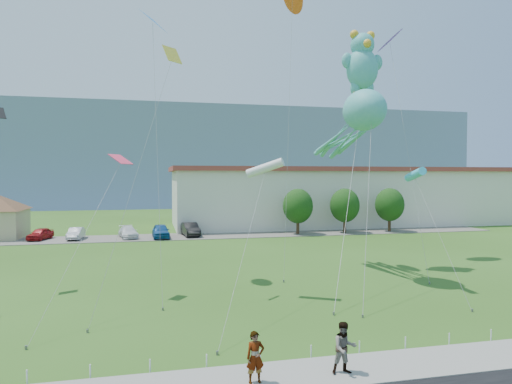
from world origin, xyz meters
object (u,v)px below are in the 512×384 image
parked_car_silver (76,233)px  parked_car_blue (161,231)px  teddy_bear_kite (362,64)px  octopus_kite (357,122)px  parked_car_red (40,234)px  parked_car_white (128,232)px  warehouse (380,195)px  pedestrian_right (345,348)px  parked_car_black (190,229)px  pedestrian_left (255,357)px

parked_car_silver → parked_car_blue: 9.12m
parked_car_blue → teddy_bear_kite: bearing=-55.9°
octopus_kite → teddy_bear_kite: 6.07m
parked_car_red → parked_car_white: (9.23, -0.54, -0.01)m
parked_car_red → parked_car_silver: bearing=8.8°
parked_car_silver → parked_car_white: bearing=2.1°
warehouse → pedestrian_right: 54.06m
pedestrian_right → octopus_kite: (7.15, 14.27, 9.61)m
parked_car_blue → parked_car_red: bearing=171.7°
pedestrian_right → parked_car_red: 42.79m
parked_car_red → parked_car_black: 16.13m
pedestrian_left → pedestrian_right: bearing=-3.4°
parked_car_white → parked_car_silver: bearing=168.6°
warehouse → teddy_bear_kite: teddy_bear_kite is taller
parked_car_silver → parked_car_black: (12.43, 0.09, 0.13)m
parked_car_black → pedestrian_right: bearing=-93.2°
parked_car_silver → parked_car_white: 5.53m
octopus_kite → pedestrian_left: bearing=-125.9°
parked_car_white → teddy_bear_kite: size_ratio=0.24×
pedestrian_left → parked_car_red: 41.52m
pedestrian_right → teddy_bear_kite: (9.05, 17.46, 14.42)m
pedestrian_left → parked_car_red: bearing=108.2°
parked_car_blue → parked_car_black: 3.49m
parked_car_white → parked_car_red: bearing=165.8°
pedestrian_right → parked_car_blue: 37.73m
parked_car_silver → pedestrian_left: bearing=-70.6°
pedestrian_left → parked_car_white: size_ratio=0.39×
pedestrian_left → parked_car_black: pedestrian_left is taller
pedestrian_right → parked_car_white: pedestrian_right is taller
pedestrian_left → parked_car_black: 38.27m
teddy_bear_kite → warehouse: bearing=59.6°
parked_car_black → teddy_bear_kite: (11.26, -20.81, 14.59)m
pedestrian_right → parked_car_silver: pedestrian_right is taller
pedestrian_left → parked_car_white: (-5.94, 38.11, -0.27)m
pedestrian_right → parked_car_red: (-18.34, 38.66, -0.30)m
pedestrian_left → parked_car_blue: size_ratio=0.38×
parked_car_blue → parked_car_black: size_ratio=0.96×
pedestrian_right → teddy_bear_kite: bearing=65.2°
parked_car_blue → teddy_bear_kite: (14.62, -19.86, 14.60)m
warehouse → teddy_bear_kite: (-17.36, -29.61, 11.29)m
warehouse → parked_car_white: (-35.53, -8.94, -3.44)m
pedestrian_left → parked_car_silver: pedestrian_left is taller
parked_car_black → parked_car_silver: bearing=173.9°
pedestrian_right → parked_car_red: size_ratio=0.48×
warehouse → pedestrian_left: size_ratio=35.73×
parked_car_red → parked_car_blue: (12.77, -1.35, 0.12)m
parked_car_silver → parked_car_white: parked_car_silver is taller
parked_car_silver → teddy_bear_kite: (23.69, -20.72, 14.72)m
pedestrian_left → pedestrian_right: (3.17, -0.01, 0.05)m
pedestrian_right → pedestrian_left: bearing=-177.6°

